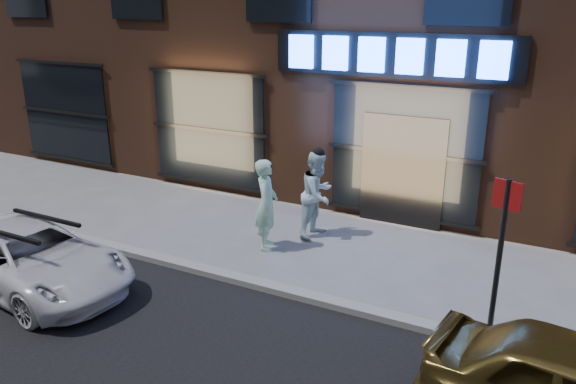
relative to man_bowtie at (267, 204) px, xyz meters
name	(u,v)px	position (x,y,z in m)	size (l,w,h in m)	color
ground	(328,305)	(1.97, -1.51, -0.90)	(90.00, 90.00, 0.00)	slate
curb	(328,302)	(1.97, -1.51, -0.84)	(60.00, 0.25, 0.12)	gray
man_bowtie	(267,204)	(0.00, 0.00, 0.00)	(0.66, 0.43, 1.81)	#C2FFD2
man_cap	(318,194)	(0.63, 1.02, 0.00)	(0.88, 0.68, 1.80)	white
white_suv	(31,258)	(-2.74, -3.23, -0.37)	(1.79, 3.88, 1.08)	white
sign_post	(500,248)	(4.43, -1.41, 0.58)	(0.38, 0.16, 2.46)	#262628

